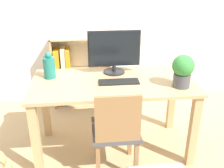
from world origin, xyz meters
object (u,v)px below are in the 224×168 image
keyboard (119,82)px  bookshelf (72,74)px  potted_plant (183,70)px  chair (116,130)px  vase (49,67)px  monitor (114,51)px

keyboard → bookshelf: (-0.48, 1.04, -0.32)m
potted_plant → bookshelf: 1.62m
chair → bookshelf: 1.41m
vase → potted_plant: size_ratio=0.87×
keyboard → potted_plant: 0.57m
keyboard → chair: size_ratio=0.44×
potted_plant → chair: 0.76m
chair → keyboard: bearing=87.7°
keyboard → vase: size_ratio=1.45×
chair → potted_plant: bearing=24.7°
keyboard → bookshelf: size_ratio=0.40×
monitor → bookshelf: size_ratio=0.55×
vase → bookshelf: size_ratio=0.27×
monitor → chair: size_ratio=0.61×
vase → bookshelf: vase is taller
vase → potted_plant: (1.16, -0.32, 0.05)m
chair → bookshelf: (-0.42, 1.35, -0.02)m
vase → chair: 0.85m
monitor → keyboard: monitor is taller
vase → bookshelf: bearing=80.0°
vase → monitor: bearing=6.5°
monitor → potted_plant: (0.54, -0.39, -0.07)m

